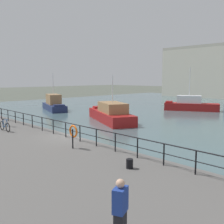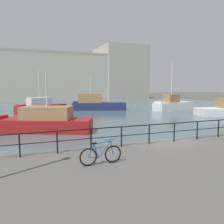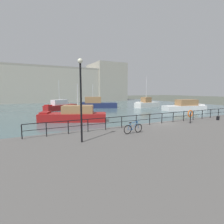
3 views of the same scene
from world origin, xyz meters
name	(u,v)px [view 2 (image 2 of 3)]	position (x,y,z in m)	size (l,w,h in m)	color
ground_plane	(164,153)	(0.00, 0.00, 0.00)	(240.00, 240.00, 0.00)	#4C5147
water_basin	(69,109)	(0.00, 30.20, 0.01)	(80.00, 60.00, 0.01)	#476066
harbor_building	(69,77)	(5.34, 57.54, 6.65)	(55.97, 16.07, 16.07)	#B2AD9E
moored_blue_motorboat	(41,122)	(-6.33, 9.75, 0.89)	(9.47, 6.27, 5.26)	maroon
moored_cabin_cruiser	(173,104)	(16.07, 21.46, 0.93)	(7.96, 3.81, 8.09)	white
moored_red_daysailer	(41,107)	(-5.14, 25.49, 0.89)	(7.96, 5.49, 6.57)	maroon
moored_harbor_tender	(96,104)	(3.90, 26.03, 1.08)	(9.26, 5.18, 5.83)	navy
quay_railing	(174,129)	(0.12, -0.75, 1.63)	(26.09, 0.07, 1.08)	black
parked_bicycle	(101,155)	(-4.98, -2.93, 1.28)	(1.77, 0.11, 0.98)	black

